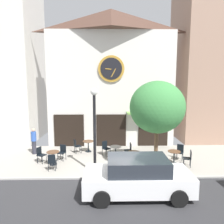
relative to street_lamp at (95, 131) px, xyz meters
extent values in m
cube|color=#9E998E|center=(1.20, 2.00, -2.20)|extent=(25.88, 5.36, 0.05)
cube|color=#2D2D30|center=(1.20, -3.71, -2.20)|extent=(25.88, 6.05, 0.05)
cube|color=#A8A5A0|center=(1.20, -0.66, -2.14)|extent=(25.88, 0.12, 0.08)
cube|color=silver|center=(0.90, 5.68, 1.89)|extent=(9.05, 2.00, 8.14)
pyramid|color=#4C3328|center=(0.90, 5.68, 6.77)|extent=(8.15, 2.81, 1.63)
cylinder|color=#B7842D|center=(0.90, 4.62, 3.31)|extent=(1.82, 0.10, 1.82)
cylinder|color=black|center=(0.90, 4.56, 3.31)|extent=(1.49, 0.04, 1.49)
cube|color=#B7842D|center=(0.70, 4.52, 3.30)|extent=(0.41, 0.03, 0.09)
cube|color=#B7842D|center=(1.05, 4.52, 3.03)|extent=(0.35, 0.03, 0.59)
cube|color=black|center=(-2.12, 4.64, -1.03)|extent=(2.11, 0.10, 2.30)
cube|color=black|center=(0.90, 4.64, -1.03)|extent=(2.11, 0.10, 2.30)
cube|color=black|center=(3.92, 4.64, -1.03)|extent=(2.11, 0.10, 2.30)
cube|color=#72A84C|center=(3.44, 4.33, 0.27)|extent=(2.90, 0.90, 0.12)
cube|color=silver|center=(-7.74, 7.13, 4.57)|extent=(5.60, 4.90, 13.49)
cube|color=#9E7A66|center=(9.47, 7.07, 5.37)|extent=(6.34, 4.79, 15.08)
cylinder|color=black|center=(0.00, 0.00, -2.00)|extent=(0.32, 0.32, 0.36)
cylinder|color=black|center=(0.00, 0.00, -0.21)|extent=(0.14, 0.14, 3.93)
sphere|color=white|center=(0.00, 0.00, 1.93)|extent=(0.36, 0.36, 0.36)
cylinder|color=brown|center=(3.15, 0.34, -1.01)|extent=(0.20, 0.20, 2.33)
ellipsoid|color=#3D8442|center=(3.15, 0.34, 1.13)|extent=(2.79, 2.51, 2.65)
cylinder|color=black|center=(-2.39, 1.14, -1.81)|extent=(0.07, 0.07, 0.74)
cylinder|color=black|center=(-2.39, 1.14, -2.16)|extent=(0.40, 0.40, 0.03)
cylinder|color=brown|center=(-2.39, 1.14, -1.44)|extent=(0.69, 0.69, 0.03)
cylinder|color=black|center=(-0.64, 3.37, -1.82)|extent=(0.07, 0.07, 0.71)
cylinder|color=black|center=(-0.64, 3.37, -2.16)|extent=(0.40, 0.40, 0.03)
cylinder|color=brown|center=(-0.64, 3.37, -1.47)|extent=(0.72, 0.72, 0.03)
cylinder|color=black|center=(1.11, 2.03, -1.81)|extent=(0.07, 0.07, 0.73)
cylinder|color=black|center=(1.11, 2.03, -2.16)|extent=(0.40, 0.40, 0.03)
cylinder|color=gray|center=(1.11, 2.03, -1.44)|extent=(0.69, 0.69, 0.03)
cylinder|color=black|center=(2.10, 1.01, -1.82)|extent=(0.07, 0.07, 0.72)
cylinder|color=black|center=(2.10, 1.01, -2.16)|extent=(0.40, 0.40, 0.03)
cylinder|color=brown|center=(2.10, 1.01, -1.46)|extent=(0.76, 0.76, 0.03)
cylinder|color=black|center=(4.38, 1.15, -1.82)|extent=(0.07, 0.07, 0.72)
cylinder|color=black|center=(4.38, 1.15, -2.16)|extent=(0.40, 0.40, 0.03)
cylinder|color=brown|center=(4.38, 1.15, -1.46)|extent=(0.71, 0.71, 0.03)
cube|color=black|center=(0.56, 2.57, -1.73)|extent=(0.56, 0.56, 0.04)
cube|color=black|center=(0.45, 2.71, -1.50)|extent=(0.32, 0.27, 0.45)
cylinder|color=black|center=(0.54, 2.33, -1.95)|extent=(0.03, 0.03, 0.45)
cylinder|color=black|center=(0.80, 2.54, -1.95)|extent=(0.03, 0.03, 0.45)
cylinder|color=black|center=(0.32, 2.59, -1.95)|extent=(0.03, 0.03, 0.45)
cylinder|color=black|center=(0.58, 2.81, -1.95)|extent=(0.03, 0.03, 0.45)
cube|color=black|center=(-2.06, 1.83, -1.73)|extent=(0.50, 0.50, 0.04)
cube|color=black|center=(-2.01, 2.00, -1.50)|extent=(0.37, 0.15, 0.45)
cylinder|color=black|center=(-2.28, 1.71, -1.95)|extent=(0.03, 0.03, 0.45)
cylinder|color=black|center=(-1.95, 1.61, -1.95)|extent=(0.03, 0.03, 0.45)
cylinder|color=black|center=(-2.18, 2.04, -1.95)|extent=(0.03, 0.03, 0.45)
cylinder|color=black|center=(-1.85, 1.94, -1.95)|extent=(0.03, 0.03, 0.45)
cube|color=black|center=(-1.31, 3.14, -1.73)|extent=(0.54, 0.54, 0.04)
cube|color=black|center=(-1.47, 3.06, -1.50)|extent=(0.21, 0.36, 0.45)
cylinder|color=black|center=(-1.09, 3.07, -1.95)|extent=(0.03, 0.03, 0.45)
cylinder|color=black|center=(-1.24, 3.37, -1.95)|extent=(0.03, 0.03, 0.45)
cylinder|color=black|center=(-1.39, 2.91, -1.95)|extent=(0.03, 0.03, 0.45)
cylinder|color=black|center=(-1.54, 3.22, -1.95)|extent=(0.03, 0.03, 0.45)
cube|color=black|center=(4.97, 0.76, -1.73)|extent=(0.50, 0.50, 0.04)
cube|color=black|center=(5.14, 0.71, -1.50)|extent=(0.15, 0.38, 0.45)
cylinder|color=black|center=(4.85, 0.97, -1.95)|extent=(0.03, 0.03, 0.45)
cylinder|color=black|center=(4.76, 0.64, -1.95)|extent=(0.03, 0.03, 0.45)
cylinder|color=black|center=(5.18, 0.87, -1.95)|extent=(0.03, 0.03, 0.45)
cylinder|color=black|center=(5.08, 0.55, -1.95)|extent=(0.03, 0.03, 0.45)
cube|color=black|center=(-2.24, 0.41, -1.73)|extent=(0.43, 0.43, 0.04)
cube|color=black|center=(-2.23, 0.23, -1.50)|extent=(0.38, 0.07, 0.45)
cylinder|color=black|center=(-2.08, 0.59, -1.95)|extent=(0.03, 0.03, 0.45)
cylinder|color=black|center=(-2.42, 0.56, -1.95)|extent=(0.03, 0.03, 0.45)
cylinder|color=black|center=(-2.06, 0.25, -1.95)|extent=(0.03, 0.03, 0.45)
cylinder|color=black|center=(-2.40, 0.23, -1.95)|extent=(0.03, 0.03, 0.45)
cube|color=black|center=(-3.11, 1.45, -1.73)|extent=(0.52, 0.52, 0.04)
cube|color=black|center=(-3.28, 1.52, -1.50)|extent=(0.18, 0.37, 0.45)
cylinder|color=black|center=(-3.02, 1.23, -1.95)|extent=(0.03, 0.03, 0.45)
cylinder|color=black|center=(-2.89, 1.54, -1.95)|extent=(0.03, 0.03, 0.45)
cylinder|color=black|center=(-3.33, 1.36, -1.95)|extent=(0.03, 0.03, 0.45)
cylinder|color=black|center=(-3.20, 1.67, -1.95)|extent=(0.03, 0.03, 0.45)
cube|color=black|center=(1.86, 2.19, -1.73)|extent=(0.43, 0.43, 0.04)
cube|color=black|center=(2.04, 2.20, -1.50)|extent=(0.06, 0.38, 0.45)
cylinder|color=black|center=(1.68, 2.35, -1.95)|extent=(0.03, 0.03, 0.45)
cylinder|color=black|center=(1.70, 2.01, -1.95)|extent=(0.03, 0.03, 0.45)
cylinder|color=black|center=(2.02, 2.37, -1.95)|extent=(0.03, 0.03, 0.45)
cylinder|color=black|center=(2.04, 2.03, -1.95)|extent=(0.03, 0.03, 0.45)
cube|color=black|center=(4.89, 1.73, -1.73)|extent=(0.54, 0.54, 0.04)
cube|color=black|center=(4.98, 1.89, -1.50)|extent=(0.35, 0.21, 0.45)
cylinder|color=black|center=(4.66, 1.66, -1.95)|extent=(0.03, 0.03, 0.45)
cylinder|color=black|center=(4.96, 1.50, -1.95)|extent=(0.03, 0.03, 0.45)
cylinder|color=black|center=(4.82, 1.96, -1.95)|extent=(0.03, 0.03, 0.45)
cylinder|color=black|center=(5.12, 1.80, -1.95)|extent=(0.03, 0.03, 0.45)
cylinder|color=#2D2D38|center=(-4.08, 3.00, -1.75)|extent=(0.36, 0.36, 0.85)
cylinder|color=#3359B2|center=(-4.08, 3.00, -1.03)|extent=(0.45, 0.45, 0.60)
sphere|color=tan|center=(-4.08, 3.00, -0.62)|extent=(0.22, 0.22, 0.22)
cube|color=white|center=(1.85, -2.08, -1.58)|extent=(4.30, 1.81, 0.75)
cube|color=#262B33|center=(1.85, -2.08, -0.93)|extent=(2.41, 1.59, 0.60)
cylinder|color=black|center=(3.27, -2.98, -1.86)|extent=(0.64, 0.22, 0.64)
cylinder|color=black|center=(3.27, -1.18, -1.86)|extent=(0.64, 0.22, 0.64)
cylinder|color=black|center=(0.43, -2.98, -1.86)|extent=(0.64, 0.22, 0.64)
cylinder|color=black|center=(0.43, -1.18, -1.86)|extent=(0.64, 0.22, 0.64)
camera|label=1|loc=(0.65, -10.15, 2.34)|focal=33.77mm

